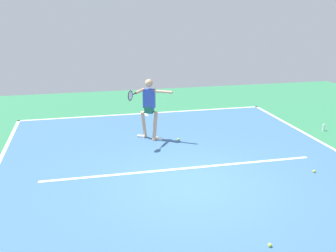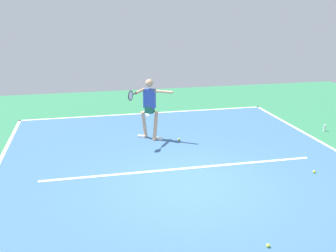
{
  "view_description": "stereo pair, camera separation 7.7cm",
  "coord_description": "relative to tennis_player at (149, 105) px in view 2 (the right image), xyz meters",
  "views": [
    {
      "loc": [
        2.4,
        7.89,
        3.91
      ],
      "look_at": [
        0.19,
        -1.7,
        0.9
      ],
      "focal_mm": 42.0,
      "sensor_mm": 36.0,
      "label": 1
    },
    {
      "loc": [
        2.32,
        7.91,
        3.91
      ],
      "look_at": [
        0.19,
        -1.7,
        0.9
      ],
      "focal_mm": 42.0,
      "sensor_mm": 36.0,
      "label": 2
    }
  ],
  "objects": [
    {
      "name": "tennis_ball_near_service_line",
      "position": [
        -3.48,
        3.41,
        -1.05
      ],
      "size": [
        0.07,
        0.07,
        0.07
      ],
      "primitive_type": "sphere",
      "color": "yellow",
      "rests_on": "ground_plane"
    },
    {
      "name": "tennis_ball_by_baseline",
      "position": [
        -0.84,
        0.31,
        -1.05
      ],
      "size": [
        0.07,
        0.07,
        0.07
      ],
      "primitive_type": "sphere",
      "color": "#CCE033",
      "rests_on": "ground_plane"
    },
    {
      "name": "ground_plane",
      "position": [
        -0.39,
        3.37,
        -1.08
      ],
      "size": [
        21.6,
        21.6,
        0.0
      ],
      "primitive_type": "plane",
      "color": "#2D754C"
    },
    {
      "name": "court_line_service",
      "position": [
        -0.39,
        2.46,
        -1.08
      ],
      "size": [
        6.94,
        0.1,
        0.01
      ],
      "primitive_type": "cube",
      "color": "white",
      "rests_on": "ground_plane"
    },
    {
      "name": "court_surface",
      "position": [
        -0.39,
        3.37,
        -1.08
      ],
      "size": [
        9.25,
        12.84,
        0.0
      ],
      "primitive_type": "cube",
      "color": "#38608E",
      "rests_on": "ground_plane"
    },
    {
      "name": "tennis_ball_by_sideline",
      "position": [
        -0.98,
        6.02,
        -1.05
      ],
      "size": [
        0.07,
        0.07,
        0.07
      ],
      "primitive_type": "sphere",
      "color": "#C6E53D",
      "rests_on": "ground_plane"
    },
    {
      "name": "court_line_baseline_near",
      "position": [
        -0.39,
        -3.0,
        -1.08
      ],
      "size": [
        9.25,
        0.1,
        0.01
      ],
      "primitive_type": "cube",
      "color": "white",
      "rests_on": "ground_plane"
    },
    {
      "name": "water_bottle",
      "position": [
        -5.72,
        0.44,
        -0.97
      ],
      "size": [
        0.07,
        0.07,
        0.22
      ],
      "primitive_type": "cylinder",
      "color": "white",
      "rests_on": "ground_plane"
    },
    {
      "name": "court_line_centre_mark",
      "position": [
        -0.39,
        -2.8,
        -1.08
      ],
      "size": [
        0.1,
        0.3,
        0.01
      ],
      "primitive_type": "cube",
      "color": "white",
      "rests_on": "ground_plane"
    },
    {
      "name": "tennis_player",
      "position": [
        0.0,
        0.0,
        0.0
      ],
      "size": [
        1.39,
        1.08,
        1.86
      ],
      "rotation": [
        0.0,
        0.0,
        -0.58
      ],
      "color": "tan",
      "rests_on": "ground_plane"
    }
  ]
}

